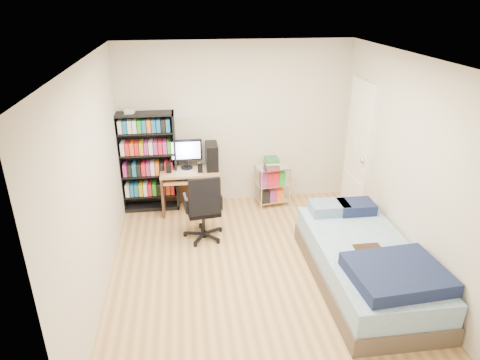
{
  "coord_description": "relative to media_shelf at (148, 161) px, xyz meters",
  "views": [
    {
      "loc": [
        -0.77,
        -4.27,
        3.1
      ],
      "look_at": [
        -0.15,
        0.4,
        1.03
      ],
      "focal_mm": 32.0,
      "sensor_mm": 36.0,
      "label": 1
    }
  ],
  "objects": [
    {
      "name": "room",
      "position": [
        1.35,
        -1.84,
        0.47
      ],
      "size": [
        3.58,
        4.08,
        2.58
      ],
      "color": "tan",
      "rests_on": "ground"
    },
    {
      "name": "media_shelf",
      "position": [
        0.0,
        0.0,
        0.0
      ],
      "size": [
        0.86,
        0.29,
        1.59
      ],
      "color": "black",
      "rests_on": "room"
    },
    {
      "name": "computer_desk",
      "position": [
        0.71,
        -0.1,
        -0.18
      ],
      "size": [
        0.88,
        0.51,
        1.11
      ],
      "color": "tan",
      "rests_on": "room"
    },
    {
      "name": "office_chair",
      "position": [
        0.77,
        -1.02,
        -0.48
      ],
      "size": [
        0.63,
        0.63,
        0.95
      ],
      "rotation": [
        0.0,
        0.0,
        0.12
      ],
      "color": "black",
      "rests_on": "room"
    },
    {
      "name": "wire_cart",
      "position": [
        1.89,
        -0.12,
        -0.27
      ],
      "size": [
        0.53,
        0.42,
        0.79
      ],
      "rotation": [
        0.0,
        0.0,
        0.16
      ],
      "color": "white",
      "rests_on": "room"
    },
    {
      "name": "bed",
      "position": [
        2.55,
        -2.27,
        -0.51
      ],
      "size": [
        1.08,
        2.16,
        0.62
      ],
      "color": "brown",
      "rests_on": "room"
    },
    {
      "name": "door",
      "position": [
        3.08,
        -0.49,
        0.22
      ],
      "size": [
        0.12,
        0.8,
        2.0
      ],
      "color": "white",
      "rests_on": "room"
    }
  ]
}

